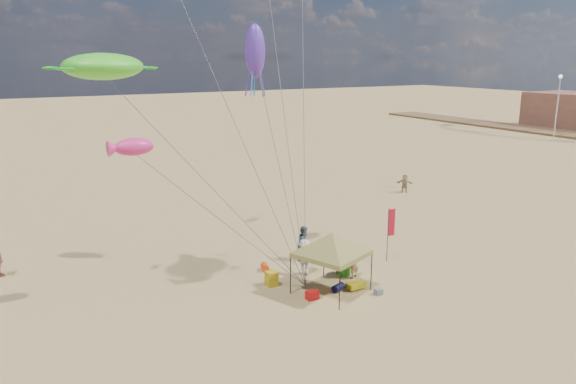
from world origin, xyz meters
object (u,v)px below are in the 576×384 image
Objects in this scene: cooler_blue at (337,260)px; beach_cart at (356,285)px; canopy_tent at (332,235)px; feather_flag at (391,226)px; lamp_north at (558,95)px; person_near_a at (354,261)px; chair_yellow at (271,279)px; person_near_c at (304,257)px; person_near_b at (304,243)px; cooler_red at (312,295)px; chair_green at (343,268)px; person_far_c at (405,183)px.

cooler_blue reaches higher than beach_cart.
beach_cart is (1.19, -0.32, -2.55)m from canopy_tent.
feather_flag is at bearing 28.98° from beach_cart.
canopy_tent is at bearing -154.14° from lamp_north.
beach_cart is 1.49m from person_near_a.
chair_yellow is 4.12m from person_near_a.
feather_flag is 5.36× the size of cooler_blue.
chair_yellow is 0.38× the size of person_near_c.
chair_yellow is at bearing -169.81° from cooler_blue.
person_near_a is 3.40m from person_near_b.
lamp_north is (52.89, 25.74, 4.66)m from person_near_a.
cooler_blue is (3.46, 3.00, 0.00)m from cooler_red.
person_near_b reaches higher than beach_cart.
person_near_b reaches higher than person_near_c.
canopy_tent is at bearing -44.43° from chair_yellow.
beach_cart is 0.53× the size of person_near_a.
chair_green is at bearing -110.40° from person_near_b.
canopy_tent is 2.82m from cooler_red.
person_near_a is (1.90, 0.82, -1.90)m from canopy_tent.
canopy_tent is 3.01m from person_near_c.
chair_green reaches higher than cooler_red.
cooler_blue is at bearing -100.79° from person_far_c.
lamp_north is (53.60, 26.88, 5.32)m from beach_cart.
feather_flag is 4.13× the size of chair_green.
canopy_tent is 1.72× the size of feather_flag.
lamp_north is (55.96, 26.79, 5.33)m from cooler_red.
person_far_c is at bearing 37.43° from cooler_red.
feather_flag is at bearing 173.58° from person_near_a.
person_near_b is at bearing 74.91° from canopy_tent.
person_near_a is (-3.04, -0.93, -1.09)m from feather_flag.
person_near_a reaches higher than chair_yellow.
cooler_red is 0.07× the size of lamp_north.
feather_flag is at bearing -153.54° from lamp_north.
canopy_tent is 4.64m from person_near_b.
cooler_red is 0.60× the size of beach_cart.
canopy_tent reaches higher than cooler_red.
cooler_red is 0.77× the size of chair_green.
cooler_red is at bearing 82.63° from person_near_c.
chair_green is 0.78× the size of beach_cart.
canopy_tent is at bearing -98.38° from person_far_c.
feather_flag is 3.64m from chair_green.
chair_green is (1.68, 1.37, -2.40)m from canopy_tent.
person_near_a is (3.07, 1.05, 0.66)m from cooler_red.
lamp_north is (53.11, 25.19, 5.17)m from chair_green.
person_near_c is 19.03m from person_far_c.
chair_green is at bearing -173.40° from feather_flag.
person_near_c is at bearing -170.56° from cooler_blue.
chair_green is 18.31m from person_far_c.
canopy_tent reaches higher than person_near_a.
cooler_red is at bearing -149.75° from person_near_b.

